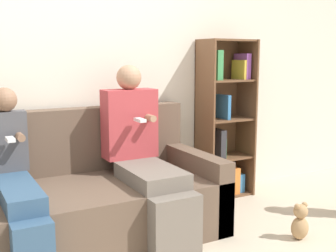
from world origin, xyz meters
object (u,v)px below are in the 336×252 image
object	(u,v)px
couch	(80,201)
bookshelf	(224,121)
teddy_bear	(300,222)
child_seated	(17,180)
adult_seated	(143,150)

from	to	relation	value
couch	bookshelf	size ratio (longest dim) A/B	1.36
couch	bookshelf	bearing A→B (deg)	12.15
bookshelf	teddy_bear	world-z (taller)	bookshelf
child_seated	couch	bearing A→B (deg)	17.13
couch	adult_seated	size ratio (longest dim) A/B	1.60
adult_seated	bookshelf	bearing A→B (deg)	21.58
adult_seated	child_seated	size ratio (longest dim) A/B	1.13
couch	child_seated	distance (m)	0.53
adult_seated	teddy_bear	distance (m)	1.25
child_seated	teddy_bear	xyz separation A→B (m)	(1.82, -0.64, -0.41)
child_seated	teddy_bear	bearing A→B (deg)	-19.48
child_seated	bookshelf	world-z (taller)	bookshelf
couch	child_seated	xyz separation A→B (m)	(-0.44, -0.14, 0.26)
child_seated	bookshelf	distance (m)	2.00
child_seated	teddy_bear	world-z (taller)	child_seated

